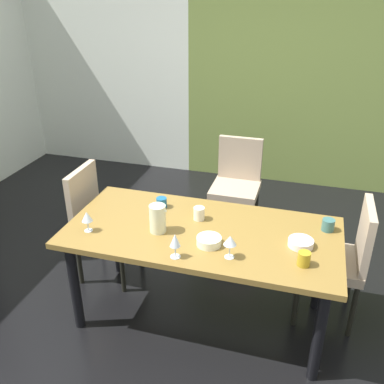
{
  "coord_description": "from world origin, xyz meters",
  "views": [
    {
      "loc": [
        0.9,
        -2.43,
        2.25
      ],
      "look_at": [
        0.11,
        0.28,
        0.85
      ],
      "focal_mm": 40.0,
      "sensor_mm": 36.0,
      "label": 1
    }
  ],
  "objects": [
    {
      "name": "serving_bowl_south",
      "position": [
        0.37,
        -0.21,
        0.77
      ],
      "size": [
        0.16,
        0.16,
        0.05
      ],
      "primitive_type": "cylinder",
      "color": "white",
      "rests_on": "dining_table"
    },
    {
      "name": "pitcher_front",
      "position": [
        -0.0,
        -0.15,
        0.84
      ],
      "size": [
        0.12,
        0.11,
        0.19
      ],
      "color": "beige",
      "rests_on": "dining_table"
    },
    {
      "name": "wine_glass_corner",
      "position": [
        0.52,
        -0.31,
        0.86
      ],
      "size": [
        0.08,
        0.08,
        0.15
      ],
      "color": "silver",
      "rests_on": "dining_table"
    },
    {
      "name": "serving_bowl_near_window",
      "position": [
        0.93,
        -0.07,
        0.77
      ],
      "size": [
        0.16,
        0.16,
        0.05
      ],
      "primitive_type": "cylinder",
      "color": "white",
      "rests_on": "dining_table"
    },
    {
      "name": "cup_near_shelf",
      "position": [
        1.09,
        0.18,
        0.79
      ],
      "size": [
        0.08,
        0.08,
        0.08
      ],
      "primitive_type": "cylinder",
      "color": "#396766",
      "rests_on": "dining_table"
    },
    {
      "name": "wine_glass_center",
      "position": [
        -0.45,
        -0.28,
        0.85
      ],
      "size": [
        0.07,
        0.07,
        0.14
      ],
      "color": "silver",
      "rests_on": "dining_table"
    },
    {
      "name": "chair_right_far",
      "position": [
        1.22,
        0.23,
        0.53
      ],
      "size": [
        0.44,
        0.44,
        0.93
      ],
      "rotation": [
        0.0,
        0.0,
        1.57
      ],
      "color": "tan",
      "rests_on": "ground_plane"
    },
    {
      "name": "ground_plane",
      "position": [
        0.0,
        0.0,
        -0.01
      ],
      "size": [
        5.69,
        5.27,
        0.02
      ],
      "primitive_type": "cube",
      "color": "black"
    },
    {
      "name": "dining_table",
      "position": [
        0.28,
        -0.06,
        0.66
      ],
      "size": [
        1.83,
        0.88,
        0.75
      ],
      "color": "olive",
      "rests_on": "ground_plane"
    },
    {
      "name": "wine_glass_right",
      "position": [
        0.2,
        -0.4,
        0.86
      ],
      "size": [
        0.07,
        0.07,
        0.16
      ],
      "color": "silver",
      "rests_on": "dining_table"
    },
    {
      "name": "chair_head_far",
      "position": [
        0.28,
        1.26,
        0.53
      ],
      "size": [
        0.44,
        0.45,
        0.92
      ],
      "rotation": [
        0.0,
        0.0,
        3.14
      ],
      "color": "tan",
      "rests_on": "ground_plane"
    },
    {
      "name": "garden_window_panel",
      "position": [
        1.13,
        2.58,
        1.31
      ],
      "size": [
        3.43,
        0.1,
        2.62
      ],
      "primitive_type": "cube",
      "color": "olive",
      "rests_on": "ground_plane"
    },
    {
      "name": "cup_north",
      "position": [
        0.22,
        0.08,
        0.79
      ],
      "size": [
        0.08,
        0.08,
        0.09
      ],
      "primitive_type": "cylinder",
      "color": "white",
      "rests_on": "dining_table"
    },
    {
      "name": "cup_left",
      "position": [
        -0.09,
        0.17,
        0.78
      ],
      "size": [
        0.08,
        0.08,
        0.07
      ],
      "primitive_type": "cylinder",
      "color": "#19598C",
      "rests_on": "dining_table"
    },
    {
      "name": "chair_left_far",
      "position": [
        -0.66,
        0.23,
        0.54
      ],
      "size": [
        0.44,
        0.44,
        0.95
      ],
      "rotation": [
        0.0,
        0.0,
        -1.57
      ],
      "color": "tan",
      "rests_on": "ground_plane"
    },
    {
      "name": "back_panel_interior",
      "position": [
        -1.72,
        2.58,
        1.31
      ],
      "size": [
        2.26,
        0.1,
        2.62
      ],
      "primitive_type": "cube",
      "color": "silver",
      "rests_on": "ground_plane"
    },
    {
      "name": "cup_rear",
      "position": [
        0.95,
        -0.27,
        0.79
      ],
      "size": [
        0.08,
        0.08,
        0.09
      ],
      "primitive_type": "cylinder",
      "color": "#AB8C1F",
      "rests_on": "dining_table"
    }
  ]
}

